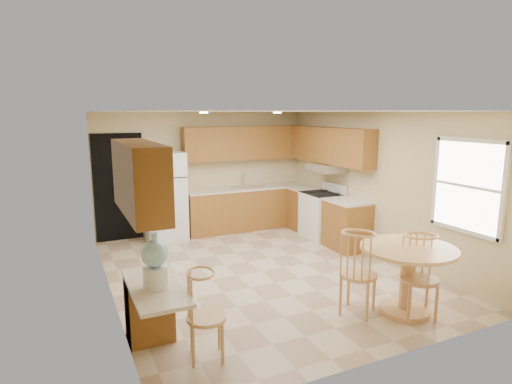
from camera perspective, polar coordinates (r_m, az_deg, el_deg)
name	(u,v)px	position (r m, az deg, el deg)	size (l,w,h in m)	color
floor	(261,271)	(6.90, 0.65, -10.53)	(5.50, 5.50, 0.00)	#CAB492
ceiling	(261,111)	(6.44, 0.69, 10.70)	(4.50, 5.50, 0.02)	white
wall_back	(205,172)	(9.08, -6.87, 2.66)	(4.50, 0.02, 2.50)	#C9B387
wall_front	(385,243)	(4.32, 16.78, -6.47)	(4.50, 0.02, 2.50)	#C9B387
wall_left	(107,208)	(5.96, -19.24, -1.98)	(0.02, 5.50, 2.50)	#C9B387
wall_right	(376,184)	(7.79, 15.76, 1.03)	(0.02, 5.50, 2.50)	#C9B387
doorway	(119,188)	(8.72, -17.79, 0.57)	(0.90, 0.02, 2.10)	black
base_cab_back	(248,209)	(9.26, -1.03, -2.24)	(2.75, 0.60, 0.87)	#966026
counter_back	(248,188)	(9.17, -1.04, 0.53)	(2.75, 0.63, 0.04)	beige
base_cab_right_a	(305,210)	(9.24, 6.59, -2.34)	(0.60, 0.59, 0.87)	#966026
counter_right_a	(306,189)	(9.15, 6.65, 0.43)	(0.63, 0.59, 0.04)	beige
base_cab_right_b	(347,225)	(8.07, 12.01, -4.39)	(0.60, 0.80, 0.87)	#966026
counter_right_b	(348,201)	(7.97, 12.13, -1.23)	(0.63, 0.80, 0.04)	beige
upper_cab_back	(246,143)	(9.18, -1.40, 6.57)	(2.75, 0.33, 0.70)	#966026
upper_cab_right	(330,145)	(8.57, 9.83, 6.14)	(0.33, 2.42, 0.70)	#966026
upper_cab_left	(139,178)	(4.31, -15.29, 1.76)	(0.33, 1.40, 0.70)	#966026
sink	(247,187)	(9.16, -1.18, 0.65)	(0.78, 0.44, 0.01)	silver
range_hood	(327,168)	(8.54, 9.39, 3.24)	(0.50, 0.76, 0.14)	silver
desk_pedestal	(149,308)	(5.02, -14.03, -14.76)	(0.48, 0.42, 0.72)	#966026
desk_top	(155,287)	(4.53, -13.30, -12.24)	(0.50, 1.20, 0.04)	beige
window	(468,186)	(6.47, 26.42, 0.70)	(0.06, 1.12, 1.30)	white
can_light_a	(204,112)	(7.37, -7.00, 10.48)	(0.14, 0.14, 0.02)	white
can_light_b	(277,113)	(7.92, 2.83, 10.54)	(0.14, 0.14, 0.02)	white
refrigerator	(164,196)	(8.56, -12.13, -0.57)	(0.77, 0.74, 1.74)	white
stove	(322,215)	(8.67, 8.79, -3.03)	(0.65, 0.76, 1.09)	white
dining_table	(407,270)	(5.70, 19.49, -9.76)	(1.16, 1.16, 0.86)	#E2AE71
chair_table_a	(364,267)	(5.42, 14.20, -9.64)	(0.46, 0.58, 1.05)	#E2AE71
chair_table_b	(426,271)	(5.55, 21.78, -9.80)	(0.45, 0.52, 1.02)	#E2AE71
chair_desk	(209,310)	(4.41, -6.30, -15.36)	(0.41, 0.53, 0.92)	#E2AE71
water_crock	(155,263)	(4.38, -13.31, -9.17)	(0.27, 0.27, 0.56)	white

